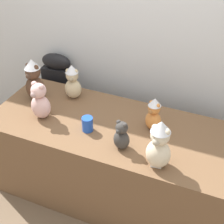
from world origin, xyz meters
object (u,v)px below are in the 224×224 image
teddy_bear_blush (40,102)px  teddy_bear_cream (159,145)px  instrument_case (60,97)px  teddy_bear_charcoal (122,136)px  teddy_bear_ginger (154,114)px  teddy_bear_sand (73,82)px  teddy_bear_cocoa (34,80)px  display_table (112,160)px  party_cup_blue (87,124)px

teddy_bear_blush → teddy_bear_cream: bearing=3.0°
instrument_case → teddy_bear_blush: (0.23, -0.62, 0.39)m
teddy_bear_charcoal → teddy_bear_ginger: 0.31m
teddy_bear_sand → teddy_bear_ginger: size_ratio=1.14×
teddy_bear_blush → teddy_bear_cream: size_ratio=0.86×
instrument_case → teddy_bear_blush: 0.77m
teddy_bear_sand → teddy_bear_cream: teddy_bear_cream is taller
teddy_bear_cocoa → display_table: bearing=-2.5°
teddy_bear_cocoa → party_cup_blue: 0.62m
teddy_bear_sand → teddy_bear_cocoa: bearing=-169.7°
instrument_case → teddy_bear_ginger: (1.05, -0.43, 0.38)m
display_table → party_cup_blue: 0.45m
teddy_bear_charcoal → teddy_bear_sand: (-0.59, 0.42, 0.04)m
instrument_case → teddy_bear_sand: bearing=-46.0°
teddy_bear_sand → party_cup_blue: 0.46m
display_table → teddy_bear_charcoal: 0.52m
instrument_case → teddy_bear_cocoa: size_ratio=2.57×
teddy_bear_charcoal → teddy_bear_sand: 0.73m
teddy_bear_blush → teddy_bear_ginger: 0.84m
teddy_bear_blush → teddy_bear_cocoa: bearing=144.5°
display_table → teddy_bear_charcoal: bearing=-52.9°
display_table → teddy_bear_sand: teddy_bear_sand is taller
teddy_bear_blush → teddy_bear_ginger: (0.82, 0.19, -0.01)m
teddy_bear_cocoa → teddy_bear_sand: bearing=30.3°
teddy_bear_cream → display_table: bearing=158.5°
instrument_case → teddy_bear_cocoa: 0.60m
teddy_bear_ginger → teddy_bear_cocoa: bearing=-158.3°
teddy_bear_cocoa → instrument_case: bearing=101.7°
teddy_bear_cream → party_cup_blue: size_ratio=3.18×
teddy_bear_charcoal → teddy_bear_blush: teddy_bear_blush is taller
instrument_case → teddy_bear_cream: (1.18, -0.78, 0.42)m
party_cup_blue → instrument_case: bearing=134.6°
teddy_bear_blush → teddy_bear_charcoal: bearing=4.7°
teddy_bear_blush → teddy_bear_cocoa: teddy_bear_cocoa is taller
teddy_bear_cocoa → teddy_bear_ginger: 1.00m
teddy_bear_cocoa → teddy_bear_charcoal: bearing=-14.0°
teddy_bear_ginger → teddy_bear_charcoal: bearing=-93.2°
display_table → teddy_bear_ginger: size_ratio=7.06×
teddy_bear_cream → teddy_bear_cocoa: bearing=173.4°
teddy_bear_ginger → teddy_bear_blush: bearing=-144.6°
teddy_bear_sand → teddy_bear_ginger: teddy_bear_sand is taller
display_table → instrument_case: instrument_case is taller
teddy_bear_cocoa → teddy_bear_ginger: (1.00, -0.01, -0.05)m
teddy_bear_ginger → party_cup_blue: bearing=-132.7°
instrument_case → teddy_bear_cream: bearing=-37.7°
instrument_case → teddy_bear_ginger: size_ratio=3.50×
teddy_bear_charcoal → teddy_bear_cream: bearing=1.9°
teddy_bear_charcoal → party_cup_blue: size_ratio=2.01×
party_cup_blue → teddy_bear_cream: bearing=-14.6°
teddy_bear_cream → teddy_bear_cocoa: (-1.13, 0.36, 0.00)m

